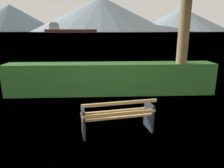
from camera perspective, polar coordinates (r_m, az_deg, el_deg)
name	(u,v)px	position (r m, az deg, el deg)	size (l,w,h in m)	color
ground_plane	(117,132)	(5.07, 1.35, -13.03)	(1400.00, 1400.00, 0.00)	olive
water_surface	(101,32)	(311.10, -2.98, 14.09)	(620.00, 620.00, 0.00)	slate
park_bench	(118,116)	(4.84, 1.56, -8.88)	(1.75, 0.85, 0.87)	tan
hedge_row	(111,79)	(7.81, -0.32, 1.52)	(7.77, 0.86, 1.18)	#285B23
cargo_ship_large	(67,30)	(271.24, -12.33, 14.47)	(64.28, 16.46, 12.52)	#471E19
distant_hills	(102,17)	(559.53, -2.73, 18.13)	(713.98, 364.26, 82.91)	slate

